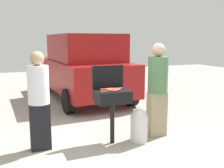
% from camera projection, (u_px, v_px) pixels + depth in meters
% --- Properties ---
extents(ground_plane, '(24.00, 24.00, 0.00)m').
position_uv_depth(ground_plane, '(112.00, 148.00, 4.55)').
color(ground_plane, '#9E998E').
extents(bbq_grill, '(0.60, 0.44, 0.98)m').
position_uv_depth(bbq_grill, '(112.00, 98.00, 4.64)').
color(bbq_grill, black).
rests_on(bbq_grill, ground).
extents(grill_lid_open, '(0.60, 0.05, 0.42)m').
position_uv_depth(grill_lid_open, '(108.00, 77.00, 4.78)').
color(grill_lid_open, black).
rests_on(grill_lid_open, bbq_grill).
extents(hot_dog_0, '(0.13, 0.04, 0.03)m').
position_uv_depth(hot_dog_0, '(111.00, 90.00, 4.59)').
color(hot_dog_0, '#C6593D').
rests_on(hot_dog_0, bbq_grill).
extents(hot_dog_1, '(0.13, 0.04, 0.03)m').
position_uv_depth(hot_dog_1, '(114.00, 91.00, 4.50)').
color(hot_dog_1, '#AD4228').
rests_on(hot_dog_1, bbq_grill).
extents(hot_dog_2, '(0.13, 0.03, 0.03)m').
position_uv_depth(hot_dog_2, '(116.00, 89.00, 4.67)').
color(hot_dog_2, '#AD4228').
rests_on(hot_dog_2, bbq_grill).
extents(hot_dog_3, '(0.13, 0.04, 0.03)m').
position_uv_depth(hot_dog_3, '(109.00, 89.00, 4.64)').
color(hot_dog_3, '#AD4228').
rests_on(hot_dog_3, bbq_grill).
extents(hot_dog_4, '(0.13, 0.04, 0.03)m').
position_uv_depth(hot_dog_4, '(111.00, 89.00, 4.72)').
color(hot_dog_4, '#C6593D').
rests_on(hot_dog_4, bbq_grill).
extents(hot_dog_5, '(0.13, 0.03, 0.03)m').
position_uv_depth(hot_dog_5, '(119.00, 88.00, 4.74)').
color(hot_dog_5, '#B74C33').
rests_on(hot_dog_5, bbq_grill).
extents(hot_dog_6, '(0.13, 0.03, 0.03)m').
position_uv_depth(hot_dog_6, '(113.00, 89.00, 4.69)').
color(hot_dog_6, '#AD4228').
rests_on(hot_dog_6, bbq_grill).
extents(hot_dog_7, '(0.13, 0.03, 0.03)m').
position_uv_depth(hot_dog_7, '(104.00, 91.00, 4.45)').
color(hot_dog_7, '#C6593D').
rests_on(hot_dog_7, bbq_grill).
extents(hot_dog_8, '(0.13, 0.03, 0.03)m').
position_uv_depth(hot_dog_8, '(104.00, 89.00, 4.65)').
color(hot_dog_8, '#C6593D').
rests_on(hot_dog_8, bbq_grill).
extents(hot_dog_9, '(0.13, 0.03, 0.03)m').
position_uv_depth(hot_dog_9, '(117.00, 89.00, 4.63)').
color(hot_dog_9, '#AD4228').
rests_on(hot_dog_9, bbq_grill).
extents(hot_dog_10, '(0.13, 0.03, 0.03)m').
position_uv_depth(hot_dog_10, '(117.00, 90.00, 4.58)').
color(hot_dog_10, '#B74C33').
rests_on(hot_dog_10, bbq_grill).
extents(propane_tank, '(0.32, 0.32, 0.62)m').
position_uv_depth(propane_tank, '(139.00, 125.00, 4.80)').
color(propane_tank, silver).
rests_on(propane_tank, ground).
extents(person_left, '(0.35, 0.35, 1.68)m').
position_uv_depth(person_left, '(39.00, 98.00, 4.35)').
color(person_left, black).
rests_on(person_left, ground).
extents(person_right, '(0.38, 0.38, 1.80)m').
position_uv_depth(person_right, '(158.00, 87.00, 4.99)').
color(person_right, gray).
rests_on(person_right, ground).
extents(parked_minivan, '(2.20, 4.48, 2.02)m').
position_uv_depth(parked_minivan, '(83.00, 67.00, 8.24)').
color(parked_minivan, maroon).
rests_on(parked_minivan, ground).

